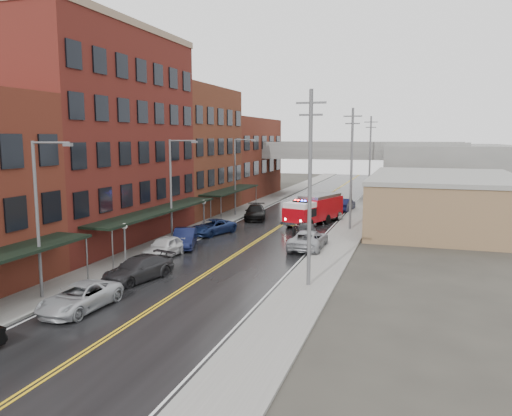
% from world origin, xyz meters
% --- Properties ---
extents(ground, '(220.00, 220.00, 0.00)m').
position_xyz_m(ground, '(0.00, 0.00, 0.00)').
color(ground, '#2D2B26').
rests_on(ground, ground).
extents(road, '(11.00, 160.00, 0.02)m').
position_xyz_m(road, '(0.00, 30.00, 0.01)').
color(road, black).
rests_on(road, ground).
extents(sidewalk_left, '(3.00, 160.00, 0.15)m').
position_xyz_m(sidewalk_left, '(-7.30, 30.00, 0.07)').
color(sidewalk_left, slate).
rests_on(sidewalk_left, ground).
extents(sidewalk_right, '(3.00, 160.00, 0.15)m').
position_xyz_m(sidewalk_right, '(7.30, 30.00, 0.07)').
color(sidewalk_right, slate).
rests_on(sidewalk_right, ground).
extents(curb_left, '(0.30, 160.00, 0.15)m').
position_xyz_m(curb_left, '(-5.65, 30.00, 0.07)').
color(curb_left, gray).
rests_on(curb_left, ground).
extents(curb_right, '(0.30, 160.00, 0.15)m').
position_xyz_m(curb_right, '(5.65, 30.00, 0.07)').
color(curb_right, gray).
rests_on(curb_right, ground).
extents(brick_building_b, '(9.00, 20.00, 18.00)m').
position_xyz_m(brick_building_b, '(-13.30, 23.00, 9.00)').
color(brick_building_b, '#581917').
rests_on(brick_building_b, ground).
extents(brick_building_c, '(9.00, 15.00, 15.00)m').
position_xyz_m(brick_building_c, '(-13.30, 40.50, 7.50)').
color(brick_building_c, brown).
rests_on(brick_building_c, ground).
extents(brick_building_far, '(9.00, 20.00, 12.00)m').
position_xyz_m(brick_building_far, '(-13.30, 58.00, 6.00)').
color(brick_building_far, '#602919').
rests_on(brick_building_far, ground).
extents(tan_building, '(14.00, 22.00, 5.00)m').
position_xyz_m(tan_building, '(16.00, 40.00, 2.50)').
color(tan_building, '#806345').
rests_on(tan_building, ground).
extents(right_far_block, '(18.00, 30.00, 8.00)m').
position_xyz_m(right_far_block, '(18.00, 70.00, 4.00)').
color(right_far_block, slate).
rests_on(right_far_block, ground).
extents(awning_1, '(2.60, 18.00, 3.09)m').
position_xyz_m(awning_1, '(-7.49, 23.00, 2.99)').
color(awning_1, black).
rests_on(awning_1, ground).
extents(awning_2, '(2.60, 13.00, 3.09)m').
position_xyz_m(awning_2, '(-7.49, 40.50, 2.99)').
color(awning_2, black).
rests_on(awning_2, ground).
extents(globe_lamp_1, '(0.44, 0.44, 3.12)m').
position_xyz_m(globe_lamp_1, '(-6.40, 16.00, 2.31)').
color(globe_lamp_1, '#59595B').
rests_on(globe_lamp_1, ground).
extents(globe_lamp_2, '(0.44, 0.44, 3.12)m').
position_xyz_m(globe_lamp_2, '(-6.40, 30.00, 2.31)').
color(globe_lamp_2, '#59595B').
rests_on(globe_lamp_2, ground).
extents(street_lamp_0, '(2.64, 0.22, 9.00)m').
position_xyz_m(street_lamp_0, '(-6.55, 8.00, 5.19)').
color(street_lamp_0, '#59595B').
rests_on(street_lamp_0, ground).
extents(street_lamp_1, '(2.64, 0.22, 9.00)m').
position_xyz_m(street_lamp_1, '(-6.55, 24.00, 5.19)').
color(street_lamp_1, '#59595B').
rests_on(street_lamp_1, ground).
extents(street_lamp_2, '(2.64, 0.22, 9.00)m').
position_xyz_m(street_lamp_2, '(-6.55, 40.00, 5.19)').
color(street_lamp_2, '#59595B').
rests_on(street_lamp_2, ground).
extents(utility_pole_0, '(1.80, 0.24, 12.00)m').
position_xyz_m(utility_pole_0, '(7.20, 15.00, 6.31)').
color(utility_pole_0, '#59595B').
rests_on(utility_pole_0, ground).
extents(utility_pole_1, '(1.80, 0.24, 12.00)m').
position_xyz_m(utility_pole_1, '(7.20, 35.00, 6.31)').
color(utility_pole_1, '#59595B').
rests_on(utility_pole_1, ground).
extents(utility_pole_2, '(1.80, 0.24, 12.00)m').
position_xyz_m(utility_pole_2, '(7.20, 55.00, 6.31)').
color(utility_pole_2, '#59595B').
rests_on(utility_pole_2, ground).
extents(overpass, '(40.00, 10.00, 7.50)m').
position_xyz_m(overpass, '(0.00, 62.00, 5.99)').
color(overpass, slate).
rests_on(overpass, ground).
extents(fire_truck, '(5.32, 8.81, 3.07)m').
position_xyz_m(fire_truck, '(3.06, 37.33, 1.66)').
color(fire_truck, '#AA0710').
rests_on(fire_truck, ground).
extents(parked_car_left_2, '(2.58, 5.19, 1.42)m').
position_xyz_m(parked_car_left_2, '(-3.60, 7.18, 0.71)').
color(parked_car_left_2, '#AAAEB2').
rests_on(parked_car_left_2, ground).
extents(parked_car_left_3, '(3.45, 5.64, 1.53)m').
position_xyz_m(parked_car_left_3, '(-3.60, 13.11, 0.76)').
color(parked_car_left_3, '#272629').
rests_on(parked_car_left_3, ground).
extents(parked_car_left_4, '(2.01, 4.70, 1.58)m').
position_xyz_m(parked_car_left_4, '(-5.00, 19.27, 0.79)').
color(parked_car_left_4, silver).
rests_on(parked_car_left_4, ground).
extents(parked_car_left_5, '(3.24, 5.18, 1.61)m').
position_xyz_m(parked_car_left_5, '(-5.00, 22.80, 0.81)').
color(parked_car_left_5, black).
rests_on(parked_car_left_5, ground).
extents(parked_car_left_6, '(3.86, 5.54, 1.40)m').
position_xyz_m(parked_car_left_6, '(-5.00, 28.80, 0.70)').
color(parked_car_left_6, '#13214A').
rests_on(parked_car_left_6, ground).
extents(parked_car_left_7, '(3.58, 5.91, 1.60)m').
position_xyz_m(parked_car_left_7, '(-3.81, 38.40, 0.80)').
color(parked_car_left_7, black).
rests_on(parked_car_left_7, ground).
extents(parked_car_right_0, '(2.69, 5.74, 1.59)m').
position_xyz_m(parked_car_right_0, '(5.00, 25.38, 0.79)').
color(parked_car_right_0, '#989A9F').
rests_on(parked_car_right_0, ground).
extents(parked_car_right_1, '(3.59, 5.47, 1.47)m').
position_xyz_m(parked_car_right_1, '(3.76, 29.80, 0.74)').
color(parked_car_right_1, '#232326').
rests_on(parked_car_right_1, ground).
extents(parked_car_right_2, '(2.54, 4.46, 1.43)m').
position_xyz_m(parked_car_right_2, '(4.58, 41.80, 0.71)').
color(parked_car_right_2, '#B3B3B3').
rests_on(parked_car_right_2, ground).
extents(parked_car_right_3, '(2.25, 5.14, 1.64)m').
position_xyz_m(parked_car_right_3, '(4.88, 47.80, 0.82)').
color(parked_car_right_3, black).
rests_on(parked_car_right_3, ground).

